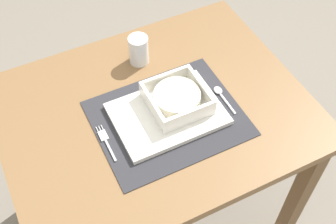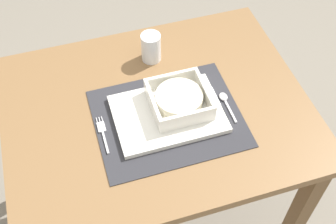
# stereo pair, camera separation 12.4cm
# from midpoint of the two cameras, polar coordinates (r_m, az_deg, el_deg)

# --- Properties ---
(ground_plane) EXTENTS (6.00, 6.00, 0.00)m
(ground_plane) POSITION_cam_midpoint_polar(r_m,az_deg,el_deg) (1.91, 0.87, -13.49)
(ground_plane) COLOR gray
(dining_table) EXTENTS (0.90, 0.70, 0.73)m
(dining_table) POSITION_cam_midpoint_polar(r_m,az_deg,el_deg) (1.37, 1.18, -2.57)
(dining_table) COLOR brown
(dining_table) RESTS_ON ground
(placemat) EXTENTS (0.42, 0.34, 0.00)m
(placemat) POSITION_cam_midpoint_polar(r_m,az_deg,el_deg) (1.26, 2.81, -0.98)
(placemat) COLOR #2D2D33
(placemat) RESTS_ON dining_table
(serving_plate) EXTENTS (0.31, 0.22, 0.02)m
(serving_plate) POSITION_cam_midpoint_polar(r_m,az_deg,el_deg) (1.26, 2.80, -0.41)
(serving_plate) COLOR white
(serving_plate) RESTS_ON placemat
(porridge_bowl) EXTENTS (0.16, 0.16, 0.05)m
(porridge_bowl) POSITION_cam_midpoint_polar(r_m,az_deg,el_deg) (1.25, 4.27, 1.39)
(porridge_bowl) COLOR white
(porridge_bowl) RESTS_ON serving_plate
(fork) EXTENTS (0.02, 0.13, 0.00)m
(fork) POSITION_cam_midpoint_polar(r_m,az_deg,el_deg) (1.23, -5.71, -2.73)
(fork) COLOR silver
(fork) RESTS_ON placemat
(spoon) EXTENTS (0.02, 0.12, 0.01)m
(spoon) POSITION_cam_midpoint_polar(r_m,az_deg,el_deg) (1.31, 10.12, 1.41)
(spoon) COLOR silver
(spoon) RESTS_ON placemat
(butter_knife) EXTENTS (0.01, 0.13, 0.01)m
(butter_knife) POSITION_cam_midpoint_polar(r_m,az_deg,el_deg) (1.30, 9.37, 0.67)
(butter_knife) COLOR black
(butter_knife) RESTS_ON placemat
(bread_knife) EXTENTS (0.01, 0.13, 0.01)m
(bread_knife) POSITION_cam_midpoint_polar(r_m,az_deg,el_deg) (1.29, 8.22, 0.67)
(bread_knife) COLOR #59331E
(bread_knife) RESTS_ON placemat
(drinking_glass) EXTENTS (0.06, 0.06, 0.10)m
(drinking_glass) POSITION_cam_midpoint_polar(r_m,az_deg,el_deg) (1.39, 0.33, 8.13)
(drinking_glass) COLOR white
(drinking_glass) RESTS_ON dining_table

